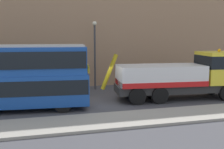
{
  "coord_description": "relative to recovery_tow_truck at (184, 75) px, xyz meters",
  "views": [
    {
      "loc": [
        -4.05,
        -17.85,
        4.59
      ],
      "look_at": [
        0.66,
        -0.24,
        2.0
      ],
      "focal_mm": 43.59,
      "sensor_mm": 36.0,
      "label": 1
    }
  ],
  "objects": [
    {
      "name": "ground_plane",
      "position": [
        -6.05,
        0.28,
        -1.76
      ],
      "size": [
        120.0,
        120.0,
        0.0
      ],
      "primitive_type": "plane",
      "color": "#424247"
    },
    {
      "name": "near_kerb",
      "position": [
        -6.05,
        -3.92,
        -1.68
      ],
      "size": [
        60.0,
        2.8,
        0.15
      ],
      "primitive_type": "cube",
      "color": "gray",
      "rests_on": "ground_plane"
    },
    {
      "name": "recovery_tow_truck",
      "position": [
        0.0,
        0.0,
        0.0
      ],
      "size": [
        10.23,
        3.42,
        3.67
      ],
      "rotation": [
        0.0,
        0.0,
        -0.09
      ],
      "color": "#2D2D2D",
      "rests_on": "ground_plane"
    },
    {
      "name": "street_lamp",
      "position": [
        -5.53,
        5.23,
        1.71
      ],
      "size": [
        0.36,
        0.36,
        5.83
      ],
      "color": "#38383D",
      "rests_on": "ground_plane"
    }
  ]
}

